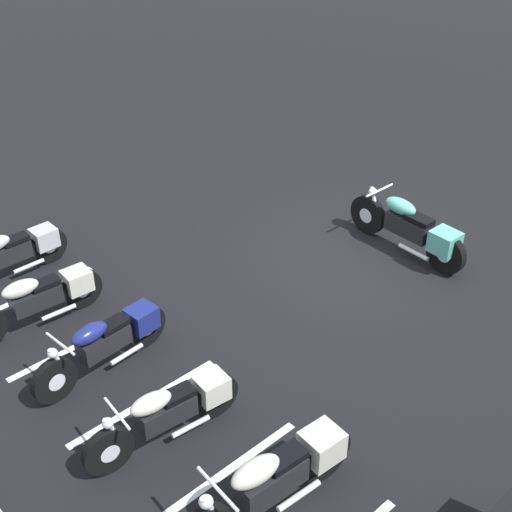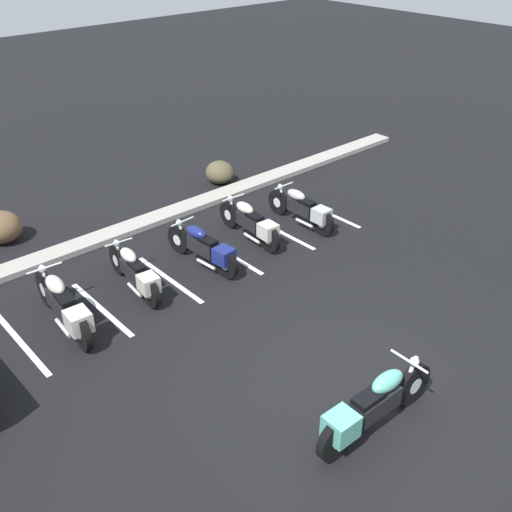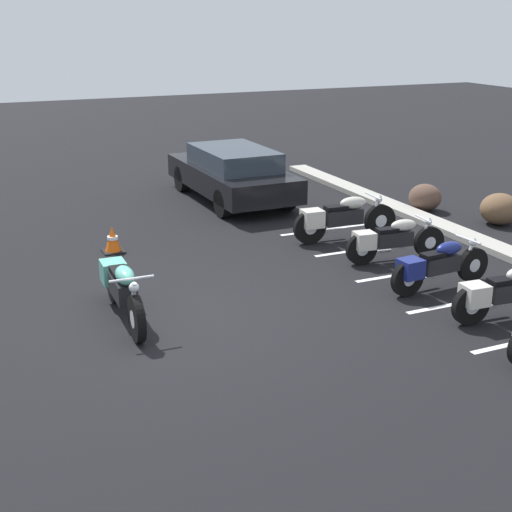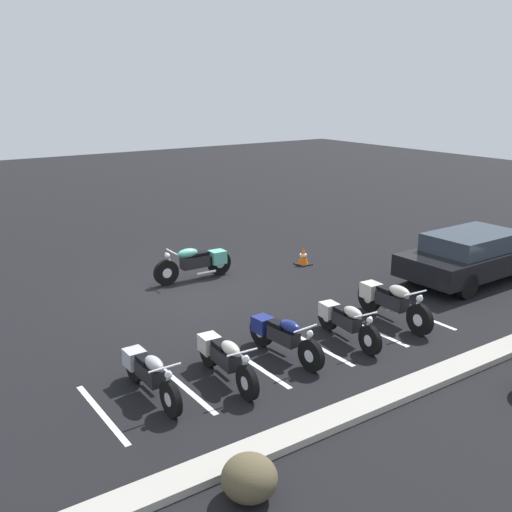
% 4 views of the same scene
% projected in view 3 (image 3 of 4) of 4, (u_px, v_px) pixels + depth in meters
% --- Properties ---
extents(ground, '(60.00, 60.00, 0.00)m').
position_uv_depth(ground, '(181.00, 321.00, 10.44)').
color(ground, black).
extents(motorcycle_teal_featured, '(2.21, 0.62, 0.87)m').
position_uv_depth(motorcycle_teal_featured, '(122.00, 288.00, 10.43)').
color(motorcycle_teal_featured, black).
rests_on(motorcycle_teal_featured, ground).
extents(parked_bike_0, '(0.62, 2.20, 0.87)m').
position_uv_depth(parked_bike_0, '(340.00, 218.00, 14.04)').
color(parked_bike_0, black).
rests_on(parked_bike_0, ground).
extents(parked_bike_1, '(0.57, 1.95, 0.77)m').
position_uv_depth(parked_bike_1, '(391.00, 240.00, 12.85)').
color(parked_bike_1, black).
rests_on(parked_bike_1, ground).
extents(parked_bike_2, '(0.56, 1.99, 0.78)m').
position_uv_depth(parked_bike_2, '(437.00, 266.00, 11.50)').
color(parked_bike_2, black).
rests_on(parked_bike_2, ground).
extents(parked_bike_3, '(0.56, 2.00, 0.78)m').
position_uv_depth(parked_bike_3, '(506.00, 292.00, 10.38)').
color(parked_bike_3, black).
rests_on(parked_bike_3, ground).
extents(car_black, '(4.33, 1.87, 1.29)m').
position_uv_depth(car_black, '(232.00, 173.00, 17.04)').
color(car_black, black).
rests_on(car_black, ground).
extents(landscape_rock_0, '(1.13, 1.14, 0.67)m').
position_uv_depth(landscape_rock_0, '(500.00, 209.00, 15.17)').
color(landscape_rock_0, brown).
rests_on(landscape_rock_0, ground).
extents(landscape_rock_2, '(0.96, 0.93, 0.62)m').
position_uv_depth(landscape_rock_2, '(425.00, 197.00, 16.25)').
color(landscape_rock_2, brown).
rests_on(landscape_rock_2, ground).
extents(traffic_cone, '(0.40, 0.40, 0.51)m').
position_uv_depth(traffic_cone, '(113.00, 240.00, 13.41)').
color(traffic_cone, black).
rests_on(traffic_cone, ground).
extents(stall_line_0, '(0.10, 2.10, 0.00)m').
position_uv_depth(stall_line_0, '(326.00, 229.00, 14.90)').
color(stall_line_0, white).
rests_on(stall_line_0, ground).
extents(stall_line_1, '(0.10, 2.10, 0.00)m').
position_uv_depth(stall_line_1, '(363.00, 249.00, 13.63)').
color(stall_line_1, white).
rests_on(stall_line_1, ground).
extents(stall_line_2, '(0.10, 2.10, 0.00)m').
position_uv_depth(stall_line_2, '(408.00, 273.00, 12.37)').
color(stall_line_2, white).
rests_on(stall_line_2, ground).
extents(stall_line_3, '(0.10, 2.10, 0.00)m').
position_uv_depth(stall_line_3, '(463.00, 302.00, 11.10)').
color(stall_line_3, white).
rests_on(stall_line_3, ground).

